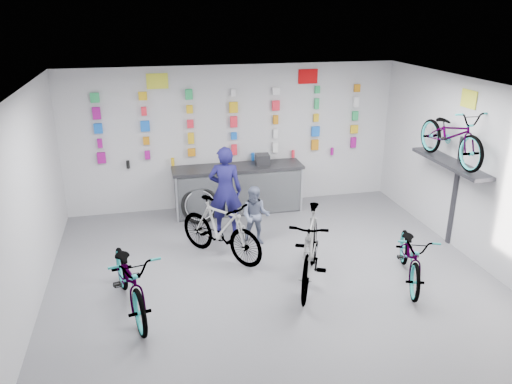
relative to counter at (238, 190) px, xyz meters
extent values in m
plane|color=#57585D|center=(0.00, -3.54, -0.49)|extent=(8.00, 8.00, 0.00)
plane|color=white|center=(0.00, -3.54, 2.51)|extent=(8.00, 8.00, 0.00)
plane|color=silver|center=(0.00, 0.46, 1.01)|extent=(7.00, 0.00, 7.00)
plane|color=silver|center=(-3.50, -3.54, 1.01)|extent=(0.00, 8.00, 8.00)
plane|color=silver|center=(3.50, -3.54, 1.01)|extent=(0.00, 8.00, 8.00)
cube|color=black|center=(0.00, 0.01, -0.04)|extent=(2.60, 0.60, 0.90)
cube|color=silver|center=(0.00, -0.29, -0.01)|extent=(2.60, 0.02, 0.90)
cube|color=silver|center=(-1.30, -0.29, -0.01)|extent=(0.04, 0.04, 0.96)
cube|color=silver|center=(1.30, -0.29, -0.01)|extent=(0.04, 0.04, 0.96)
cube|color=black|center=(0.00, 0.01, 0.48)|extent=(2.70, 0.66, 0.06)
cube|color=#900D73|center=(-2.70, 0.39, 0.76)|extent=(0.16, 0.06, 0.22)
cube|color=#900D73|center=(-1.80, 0.39, 0.76)|extent=(0.11, 0.06, 0.17)
cube|color=#C37410|center=(-0.90, 0.39, 0.76)|extent=(0.16, 0.06, 0.16)
cube|color=red|center=(0.00, 0.39, 0.76)|extent=(0.11, 0.06, 0.22)
cube|color=silver|center=(0.90, 0.39, 0.76)|extent=(0.11, 0.06, 0.22)
cube|color=#C37410|center=(1.80, 0.39, 0.76)|extent=(0.15, 0.06, 0.23)
cube|color=#900D73|center=(2.70, 0.39, 0.76)|extent=(0.12, 0.06, 0.23)
cube|color=#900D73|center=(-2.70, 0.39, 1.06)|extent=(0.09, 0.06, 0.18)
cube|color=#C37410|center=(-1.80, 0.39, 1.06)|extent=(0.13, 0.06, 0.16)
cube|color=gold|center=(-0.90, 0.39, 1.06)|extent=(0.12, 0.06, 0.23)
cube|color=blue|center=(0.00, 0.39, 1.06)|extent=(0.12, 0.06, 0.15)
cube|color=silver|center=(0.90, 0.39, 1.06)|extent=(0.09, 0.06, 0.19)
cube|color=blue|center=(1.80, 0.39, 1.06)|extent=(0.17, 0.06, 0.21)
cube|color=gold|center=(2.70, 0.39, 1.06)|extent=(0.16, 0.06, 0.18)
cube|color=blue|center=(-2.70, 0.39, 1.36)|extent=(0.16, 0.06, 0.20)
cube|color=blue|center=(-1.80, 0.39, 1.36)|extent=(0.18, 0.06, 0.21)
cube|color=red|center=(-0.90, 0.39, 1.36)|extent=(0.13, 0.06, 0.17)
cube|color=red|center=(0.00, 0.39, 1.36)|extent=(0.14, 0.06, 0.23)
cube|color=#C37410|center=(0.90, 0.39, 1.36)|extent=(0.10, 0.06, 0.19)
cube|color=gold|center=(1.80, 0.39, 1.36)|extent=(0.11, 0.06, 0.17)
cube|color=green|center=(2.70, 0.39, 1.36)|extent=(0.13, 0.06, 0.20)
cube|color=#900D73|center=(-2.70, 0.39, 1.66)|extent=(0.15, 0.06, 0.24)
cube|color=red|center=(-1.80, 0.39, 1.66)|extent=(0.10, 0.06, 0.17)
cube|color=gold|center=(-0.90, 0.39, 1.66)|extent=(0.13, 0.06, 0.16)
cube|color=gold|center=(0.00, 0.39, 1.66)|extent=(0.17, 0.06, 0.22)
cube|color=red|center=(0.90, 0.39, 1.66)|extent=(0.16, 0.06, 0.21)
cube|color=green|center=(1.80, 0.39, 1.66)|extent=(0.09, 0.06, 0.23)
cube|color=silver|center=(2.70, 0.39, 1.66)|extent=(0.12, 0.06, 0.22)
cube|color=green|center=(-2.70, 0.39, 1.96)|extent=(0.17, 0.06, 0.18)
cube|color=gold|center=(-1.80, 0.39, 1.96)|extent=(0.16, 0.06, 0.16)
cube|color=green|center=(-0.90, 0.39, 1.96)|extent=(0.14, 0.06, 0.20)
cube|color=silver|center=(0.00, 0.39, 1.96)|extent=(0.09, 0.06, 0.15)
cube|color=silver|center=(0.90, 0.39, 1.96)|extent=(0.15, 0.06, 0.15)
cube|color=green|center=(1.80, 0.39, 1.96)|extent=(0.10, 0.06, 0.16)
cube|color=#C37410|center=(2.70, 0.39, 1.96)|extent=(0.13, 0.06, 0.16)
cylinder|color=black|center=(-2.20, 0.37, 0.59)|extent=(0.07, 0.07, 0.16)
cylinder|color=gold|center=(-1.30, 0.37, 0.59)|extent=(0.07, 0.07, 0.16)
cylinder|color=blue|center=(0.40, 0.37, 0.59)|extent=(0.07, 0.07, 0.16)
cylinder|color=red|center=(1.30, 0.37, 0.59)|extent=(0.07, 0.07, 0.16)
cylinder|color=#900D73|center=(2.20, 0.37, 0.59)|extent=(0.07, 0.07, 0.16)
cube|color=#333338|center=(3.30, -2.34, 1.06)|extent=(0.38, 1.90, 0.06)
cube|color=#333338|center=(3.48, -2.34, 0.51)|extent=(0.04, 0.10, 2.00)
cube|color=yellow|center=(-1.50, 0.44, 2.23)|extent=(0.42, 0.02, 0.30)
cube|color=red|center=(1.60, 0.44, 2.23)|extent=(0.42, 0.02, 0.30)
cube|color=yellow|center=(3.48, -2.34, 2.16)|extent=(0.02, 0.40, 0.30)
imported|color=gray|center=(-2.18, -3.25, 0.03)|extent=(1.07, 2.05, 1.03)
imported|color=gray|center=(0.53, -3.11, 0.11)|extent=(1.35, 2.05, 1.20)
imported|color=gray|center=(2.09, -3.40, -0.03)|extent=(1.17, 1.83, 0.91)
imported|color=gray|center=(-0.69, -1.97, 0.05)|extent=(1.52, 1.70, 1.07)
imported|color=gray|center=(3.25, -2.34, 1.57)|extent=(0.63, 1.80, 0.95)
imported|color=#15134B|center=(-0.43, -0.95, 0.36)|extent=(0.70, 0.55, 1.70)
imported|color=slate|center=(0.02, -1.57, 0.06)|extent=(0.64, 0.57, 1.10)
torus|color=black|center=(-0.85, -0.37, -0.13)|extent=(0.76, 0.35, 0.73)
torus|color=silver|center=(-0.85, -0.37, -0.13)|extent=(0.62, 0.25, 0.59)
cube|color=black|center=(0.52, 0.01, 0.62)|extent=(0.30, 0.32, 0.22)
camera|label=1|loc=(-1.83, -9.64, 3.61)|focal=35.00mm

